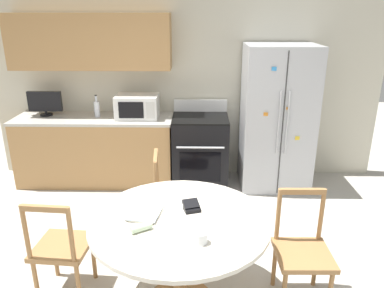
{
  "coord_description": "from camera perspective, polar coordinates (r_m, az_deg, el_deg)",
  "views": [
    {
      "loc": [
        0.18,
        -2.36,
        2.22
      ],
      "look_at": [
        0.11,
        1.15,
        0.95
      ],
      "focal_mm": 35.0,
      "sensor_mm": 36.0,
      "label": 1
    }
  ],
  "objects": [
    {
      "name": "refrigerator",
      "position": [
        4.88,
        12.79,
        3.83
      ],
      "size": [
        0.87,
        0.72,
        1.83
      ],
      "color": "#B2B5BA",
      "rests_on": "ground_plane"
    },
    {
      "name": "dining_chair_far",
      "position": [
        3.8,
        -2.93,
        -8.18
      ],
      "size": [
        0.45,
        0.45,
        0.9
      ],
      "rotation": [
        0.0,
        0.0,
        4.79
      ],
      "color": "#9E7042",
      "rests_on": "ground_plane"
    },
    {
      "name": "oven_range",
      "position": [
        4.95,
        1.26,
        -0.88
      ],
      "size": [
        0.71,
        0.68,
        1.08
      ],
      "color": "black",
      "rests_on": "ground_plane"
    },
    {
      "name": "dining_chair_left",
      "position": [
        3.25,
        -19.3,
        -14.73
      ],
      "size": [
        0.45,
        0.45,
        0.9
      ],
      "rotation": [
        0.0,
        0.0,
        6.21
      ],
      "color": "#9E7042",
      "rests_on": "ground_plane"
    },
    {
      "name": "counter_bottle",
      "position": [
        5.01,
        -14.29,
        5.26
      ],
      "size": [
        0.07,
        0.07,
        0.29
      ],
      "color": "silver",
      "rests_on": "kitchen_counter"
    },
    {
      "name": "dining_table",
      "position": [
        2.88,
        -1.87,
        -13.58
      ],
      "size": [
        1.33,
        1.33,
        0.76
      ],
      "color": "beige",
      "rests_on": "ground_plane"
    },
    {
      "name": "wallet",
      "position": [
        2.91,
        -0.09,
        -9.52
      ],
      "size": [
        0.15,
        0.16,
        0.07
      ],
      "color": "black",
      "rests_on": "dining_table"
    },
    {
      "name": "dining_chair_right",
      "position": [
        3.16,
        16.46,
        -15.48
      ],
      "size": [
        0.43,
        0.43,
        0.9
      ],
      "rotation": [
        0.0,
        0.0,
        3.16
      ],
      "color": "#9E7042",
      "rests_on": "ground_plane"
    },
    {
      "name": "back_wall",
      "position": [
        5.04,
        -4.53,
        10.89
      ],
      "size": [
        5.2,
        0.44,
        2.6
      ],
      "color": "beige",
      "rests_on": "ground_plane"
    },
    {
      "name": "microwave",
      "position": [
        4.86,
        -8.34,
        5.68
      ],
      "size": [
        0.53,
        0.38,
        0.29
      ],
      "color": "white",
      "rests_on": "kitchen_counter"
    },
    {
      "name": "kitchen_counter",
      "position": [
        5.16,
        -14.35,
        -0.83
      ],
      "size": [
        2.05,
        0.64,
        0.9
      ],
      "color": "#AD7F4C",
      "rests_on": "ground_plane"
    },
    {
      "name": "countertop_tv",
      "position": [
        5.26,
        -21.51,
        5.91
      ],
      "size": [
        0.44,
        0.16,
        0.32
      ],
      "color": "black",
      "rests_on": "kitchen_counter"
    },
    {
      "name": "folded_napkin",
      "position": [
        2.69,
        -7.75,
        -12.51
      ],
      "size": [
        0.16,
        0.12,
        0.05
      ],
      "color": "beige",
      "rests_on": "dining_table"
    },
    {
      "name": "mail_stack",
      "position": [
        2.9,
        -7.02,
        -10.24
      ],
      "size": [
        0.31,
        0.36,
        0.02
      ],
      "color": "white",
      "rests_on": "dining_table"
    },
    {
      "name": "candle_glass",
      "position": [
        2.54,
        1.38,
        -14.18
      ],
      "size": [
        0.09,
        0.09,
        0.08
      ],
      "color": "silver",
      "rests_on": "dining_table"
    }
  ]
}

